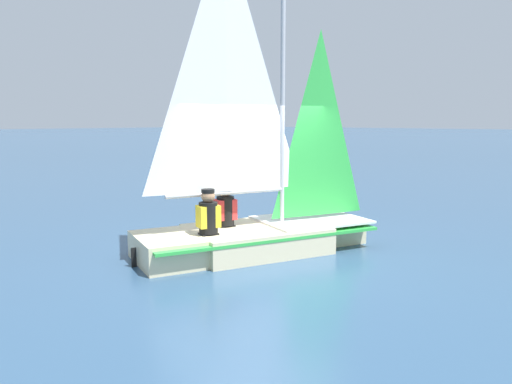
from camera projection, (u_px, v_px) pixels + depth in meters
name	position (u px, v px, depth m)	size (l,w,h in m)	color
ground_plane	(256.00, 251.00, 8.64)	(260.00, 260.00, 0.00)	#2D4C6B
sailboat_main	(254.00, 209.00, 8.52)	(2.85, 4.32, 5.40)	beige
sailor_helm	(225.00, 216.00, 8.58)	(0.38, 0.41, 1.16)	black
sailor_crew	(208.00, 222.00, 7.96)	(0.38, 0.41, 1.16)	black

